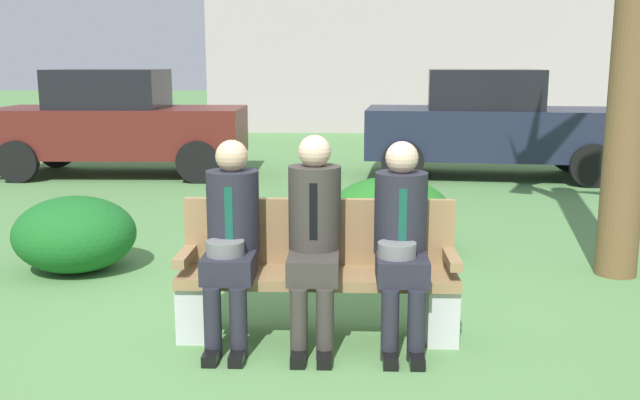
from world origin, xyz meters
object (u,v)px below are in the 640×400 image
at_px(park_bench, 318,274).
at_px(shrub_near_bench, 75,234).
at_px(seated_man_right, 401,234).
at_px(shrub_mid_lawn, 390,216).
at_px(parked_car_near, 118,123).
at_px(seated_man_left, 231,232).
at_px(parked_car_far, 490,124).
at_px(seated_man_middle, 314,229).

height_order(park_bench, shrub_near_bench, park_bench).
height_order(seated_man_right, shrub_mid_lawn, seated_man_right).
relative_size(park_bench, shrub_mid_lawn, 1.54).
bearing_deg(parked_car_near, seated_man_left, -66.79).
bearing_deg(parked_car_near, seated_man_right, -59.53).
xyz_separation_m(seated_man_left, parked_car_near, (-2.92, 6.81, 0.11)).
bearing_deg(parked_car_far, seated_man_right, -105.49).
distance_m(seated_man_left, seated_man_middle, 0.53).
relative_size(seated_man_left, seated_man_middle, 0.98).
distance_m(seated_man_middle, parked_car_far, 7.24).
distance_m(seated_man_left, parked_car_near, 7.41).
xyz_separation_m(seated_man_middle, shrub_mid_lawn, (0.62, 2.14, -0.38)).
bearing_deg(shrub_mid_lawn, seated_man_middle, -106.02).
relative_size(park_bench, seated_man_middle, 1.35).
relative_size(seated_man_right, shrub_near_bench, 1.24).
relative_size(shrub_mid_lawn, parked_car_near, 0.30).
bearing_deg(seated_man_middle, seated_man_left, -179.05).
distance_m(seated_man_right, parked_car_near, 7.90).
xyz_separation_m(seated_man_left, parked_car_far, (2.98, 6.82, 0.11)).
bearing_deg(parked_car_far, seated_man_middle, -109.74).
bearing_deg(shrub_near_bench, shrub_mid_lawn, 13.21).
xyz_separation_m(seated_man_right, shrub_near_bench, (-2.71, 1.50, -0.40)).
relative_size(park_bench, parked_car_near, 0.46).
xyz_separation_m(parked_car_near, parked_car_far, (5.90, 0.02, 0.00)).
bearing_deg(parked_car_far, parked_car_near, -179.85).
relative_size(seated_man_left, shrub_mid_lawn, 1.11).
distance_m(seated_man_middle, shrub_near_bench, 2.65).
xyz_separation_m(seated_man_middle, parked_car_near, (-3.45, 6.80, 0.09)).
bearing_deg(seated_man_left, seated_man_middle, 0.95).
xyz_separation_m(seated_man_middle, parked_car_far, (2.45, 6.81, 0.09)).
xyz_separation_m(seated_man_middle, shrub_near_bench, (-2.15, 1.49, -0.42)).
height_order(seated_man_right, parked_car_near, parked_car_near).
bearing_deg(parked_car_far, shrub_near_bench, -130.84).
height_order(seated_man_middle, parked_car_near, parked_car_near).
relative_size(shrub_mid_lawn, parked_car_far, 0.29).
distance_m(park_bench, parked_car_far, 7.13).
xyz_separation_m(park_bench, parked_car_far, (2.43, 6.69, 0.42)).
distance_m(shrub_mid_lawn, parked_car_near, 6.20).
bearing_deg(seated_man_left, park_bench, 13.16).
xyz_separation_m(park_bench, seated_man_right, (0.53, -0.13, 0.31)).
distance_m(park_bench, shrub_mid_lawn, 2.11).
bearing_deg(shrub_near_bench, seated_man_middle, -34.75).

